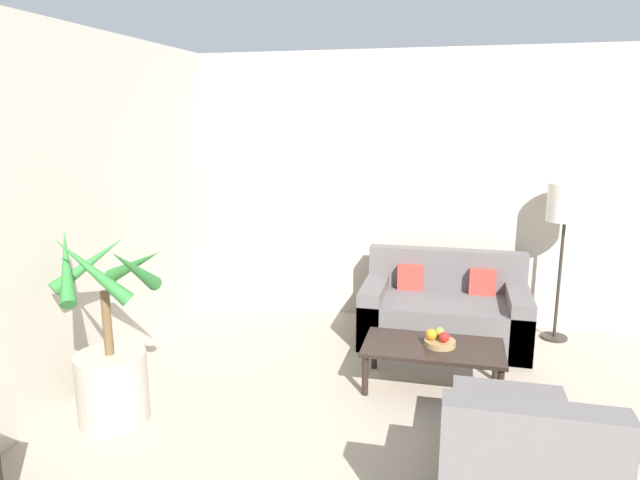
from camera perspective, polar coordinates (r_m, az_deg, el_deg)
The scene contains 10 objects.
wall_back at distance 5.83m, azimuth 18.86°, elevation 4.63°, with size 8.04×0.06×2.70m.
potted_palm at distance 4.20m, azimuth -20.20°, elevation -11.45°, with size 0.77×0.75×1.36m.
sofa_loveseat at distance 5.48m, azimuth 12.29°, elevation -7.07°, with size 1.49×0.87×0.80m.
floor_lamp at distance 5.60m, azimuth 23.36°, elevation 2.81°, with size 0.33×0.33×1.47m.
coffee_table at distance 4.53m, azimuth 11.25°, elevation -10.79°, with size 1.06×0.57×0.34m.
fruit_bowl at distance 4.51m, azimuth 11.89°, elevation -10.04°, with size 0.24×0.24×0.04m.
apple_red at distance 4.46m, azimuth 12.31°, elevation -9.46°, with size 0.08×0.08×0.08m.
apple_green at distance 4.55m, azimuth 11.87°, elevation -9.01°, with size 0.08×0.08×0.08m.
orange_fruit at distance 4.49m, azimuth 11.07°, elevation -9.25°, with size 0.08×0.08×0.08m.
ottoman at distance 3.87m, azimuth 18.29°, elevation -17.26°, with size 0.68×0.50×0.38m.
Camera 1 is at (-0.55, 0.22, 2.05)m, focal length 32.00 mm.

